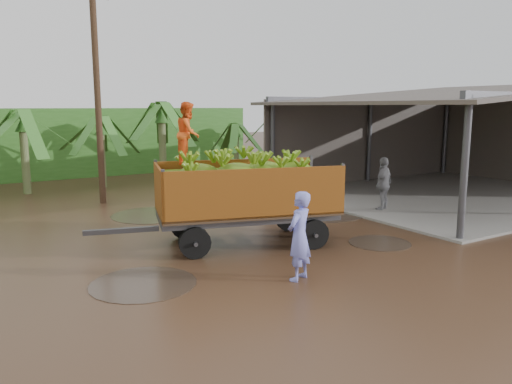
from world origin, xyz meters
TOP-DOWN VIEW (x-y plane):
  - ground at (0.00, 0.00)m, footprint 100.00×100.00m
  - packing_shed at (11.77, 1.77)m, footprint 12.78×10.80m
  - hedge_north at (-2.00, 16.00)m, footprint 22.00×3.00m
  - banana_trailer at (0.09, -0.75)m, footprint 6.65×3.52m
  - man_blue at (-0.40, -3.86)m, footprint 0.84×0.72m
  - man_grey at (6.41, 0.29)m, footprint 1.24×0.86m
  - utility_pole at (-1.65, 7.11)m, footprint 1.20×0.24m

SIDE VIEW (x-z plane):
  - ground at x=0.00m, z-range 0.00..0.00m
  - man_blue at x=-0.40m, z-range 0.00..1.94m
  - man_grey at x=6.41m, z-range 0.00..1.95m
  - banana_trailer at x=0.09m, z-range -0.47..3.35m
  - hedge_north at x=-2.00m, z-range 0.00..3.60m
  - packing_shed at x=11.77m, z-range 0.13..4.88m
  - utility_pole at x=-1.65m, z-range 0.06..8.28m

